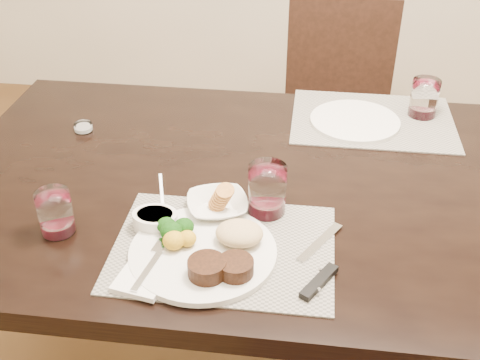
# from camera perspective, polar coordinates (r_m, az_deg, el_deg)

# --- Properties ---
(dining_table) EXTENTS (2.00, 1.00, 0.75)m
(dining_table) POSITION_cam_1_polar(r_m,az_deg,el_deg) (1.52, 9.87, -3.17)
(dining_table) COLOR black
(dining_table) RESTS_ON ground
(chair_far) EXTENTS (0.42, 0.42, 0.90)m
(chair_far) POSITION_cam_1_polar(r_m,az_deg,el_deg) (2.41, 9.18, 6.96)
(chair_far) COLOR black
(chair_far) RESTS_ON ground
(placemat_near) EXTENTS (0.46, 0.34, 0.00)m
(placemat_near) POSITION_cam_1_polar(r_m,az_deg,el_deg) (1.27, -1.57, -6.46)
(placemat_near) COLOR gray
(placemat_near) RESTS_ON dining_table
(placemat_far) EXTENTS (0.46, 0.34, 0.00)m
(placemat_far) POSITION_cam_1_polar(r_m,az_deg,el_deg) (1.78, 12.45, 5.59)
(placemat_far) COLOR gray
(placemat_far) RESTS_ON dining_table
(dinner_plate) EXTENTS (0.30, 0.30, 0.05)m
(dinner_plate) POSITION_cam_1_polar(r_m,az_deg,el_deg) (1.23, -2.92, -6.64)
(dinner_plate) COLOR silver
(dinner_plate) RESTS_ON placemat_near
(napkin_fork) EXTENTS (0.12, 0.18, 0.02)m
(napkin_fork) POSITION_cam_1_polar(r_m,az_deg,el_deg) (1.22, -8.50, -8.18)
(napkin_fork) COLOR white
(napkin_fork) RESTS_ON placemat_near
(steak_knife) EXTENTS (0.10, 0.25, 0.01)m
(steak_knife) POSITION_cam_1_polar(r_m,az_deg,el_deg) (1.21, 7.53, -8.60)
(steak_knife) COLOR silver
(steak_knife) RESTS_ON placemat_near
(cracker_bowl) EXTENTS (0.17, 0.17, 0.06)m
(cracker_bowl) POSITION_cam_1_polar(r_m,az_deg,el_deg) (1.35, -2.17, -2.38)
(cracker_bowl) COLOR silver
(cracker_bowl) RESTS_ON placemat_near
(sauce_ramekin) EXTENTS (0.10, 0.15, 0.08)m
(sauce_ramekin) POSITION_cam_1_polar(r_m,az_deg,el_deg) (1.32, -8.03, -3.74)
(sauce_ramekin) COLOR silver
(sauce_ramekin) RESTS_ON placemat_near
(wine_glass_near) EXTENTS (0.08, 0.08, 0.12)m
(wine_glass_near) POSITION_cam_1_polar(r_m,az_deg,el_deg) (1.34, 2.59, -1.12)
(wine_glass_near) COLOR silver
(wine_glass_near) RESTS_ON placemat_near
(far_plate) EXTENTS (0.25, 0.25, 0.01)m
(far_plate) POSITION_cam_1_polar(r_m,az_deg,el_deg) (1.75, 10.83, 5.52)
(far_plate) COLOR silver
(far_plate) RESTS_ON placemat_far
(wine_glass_far) EXTENTS (0.08, 0.08, 0.11)m
(wine_glass_far) POSITION_cam_1_polar(r_m,az_deg,el_deg) (1.82, 17.04, 7.29)
(wine_glass_far) COLOR silver
(wine_glass_far) RESTS_ON placemat_far
(wine_glass_side) EXTENTS (0.07, 0.07, 0.10)m
(wine_glass_side) POSITION_cam_1_polar(r_m,az_deg,el_deg) (1.34, -17.07, -3.15)
(wine_glass_side) COLOR silver
(wine_glass_side) RESTS_ON dining_table
(salt_cellar) EXTENTS (0.05, 0.05, 0.02)m
(salt_cellar) POSITION_cam_1_polar(r_m,az_deg,el_deg) (1.74, -14.63, 4.82)
(salt_cellar) COLOR silver
(salt_cellar) RESTS_ON dining_table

